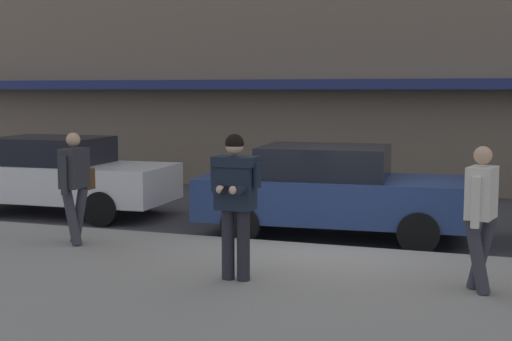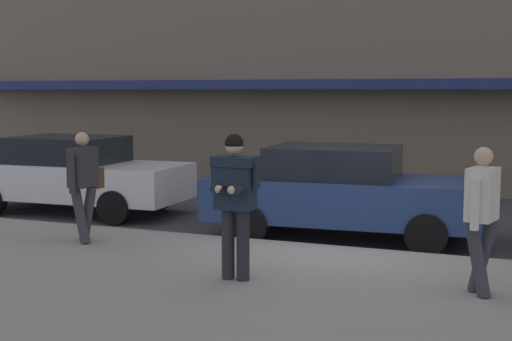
# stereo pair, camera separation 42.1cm
# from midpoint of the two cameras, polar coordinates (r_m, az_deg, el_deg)

# --- Properties ---
(ground_plane) EXTENTS (80.00, 80.00, 0.00)m
(ground_plane) POSITION_cam_midpoint_polar(r_m,az_deg,el_deg) (11.09, 7.72, -6.46)
(ground_plane) COLOR #3D3D42
(sidewalk) EXTENTS (32.00, 5.30, 0.14)m
(sidewalk) POSITION_cam_midpoint_polar(r_m,az_deg,el_deg) (8.17, 9.78, -10.71)
(sidewalk) COLOR gray
(sidewalk) RESTS_ON ground
(curb_paint_line) EXTENTS (28.00, 0.12, 0.01)m
(curb_paint_line) POSITION_cam_midpoint_polar(r_m,az_deg,el_deg) (10.95, 12.90, -6.72)
(curb_paint_line) COLOR silver
(curb_paint_line) RESTS_ON ground
(parked_sedan_near) EXTENTS (4.55, 2.03, 1.54)m
(parked_sedan_near) POSITION_cam_midpoint_polar(r_m,az_deg,el_deg) (14.71, -13.57, -0.27)
(parked_sedan_near) COLOR silver
(parked_sedan_near) RESTS_ON ground
(parked_sedan_mid) EXTENTS (4.62, 2.17, 1.54)m
(parked_sedan_mid) POSITION_cam_midpoint_polar(r_m,az_deg,el_deg) (11.94, 7.92, -1.68)
(parked_sedan_mid) COLOR navy
(parked_sedan_mid) RESTS_ON ground
(man_texting_on_phone) EXTENTS (0.65, 0.58, 1.81)m
(man_texting_on_phone) POSITION_cam_midpoint_polar(r_m,az_deg,el_deg) (8.67, -0.31, -1.62)
(man_texting_on_phone) COLOR #23232B
(man_texting_on_phone) RESTS_ON sidewalk
(pedestrian_in_light_coat) EXTENTS (0.39, 0.59, 1.70)m
(pedestrian_in_light_coat) POSITION_cam_midpoint_polar(r_m,az_deg,el_deg) (8.51, 18.97, -3.11)
(pedestrian_in_light_coat) COLOR #33333D
(pedestrian_in_light_coat) RESTS_ON sidewalk
(pedestrian_with_bag) EXTENTS (0.35, 0.72, 1.70)m
(pedestrian_with_bag) POSITION_cam_midpoint_polar(r_m,az_deg,el_deg) (11.13, -12.55, -0.73)
(pedestrian_with_bag) COLOR #33333D
(pedestrian_with_bag) RESTS_ON sidewalk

